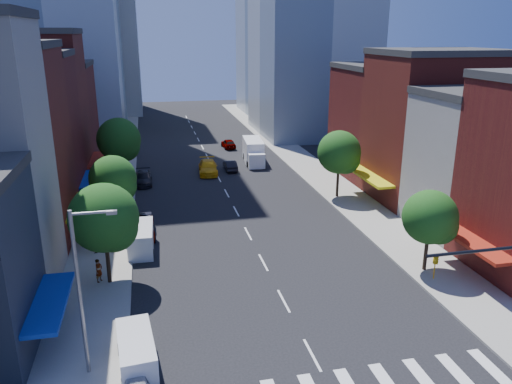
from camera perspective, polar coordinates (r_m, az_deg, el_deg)
ground at (r=29.41m, az=6.44°, el=-18.02°), size 220.00×220.00×0.00m
sidewalk_left at (r=64.91m, az=-15.76°, el=1.85°), size 5.00×120.00×0.15m
sidewalk_right at (r=67.96m, az=5.75°, el=3.14°), size 5.00×120.00×0.15m
bldg_left_3 at (r=53.92m, az=-26.06°, el=5.67°), size 12.00×8.00×15.00m
bldg_left_4 at (r=61.94m, az=-24.47°, el=8.18°), size 12.00×9.00×17.00m
bldg_left_5 at (r=71.45m, az=-22.80°, el=7.84°), size 12.00×10.00×13.00m
bldg_right_1 at (r=48.75m, az=24.83°, el=2.90°), size 12.00×8.00×12.00m
bldg_right_2 at (r=55.68m, az=19.57°, el=6.78°), size 12.00×10.00×15.00m
bldg_right_3 at (r=64.42m, az=14.87°, el=7.68°), size 12.00×10.00×13.00m
streetlight at (r=26.56m, az=-19.22°, el=-9.85°), size 2.25×0.25×9.00m
tree_left_near at (r=35.72m, az=-16.76°, el=-3.12°), size 4.80×4.80×7.30m
tree_left_mid at (r=46.26m, az=-15.85°, el=1.26°), size 4.20×4.20×6.65m
tree_left_far at (r=59.69m, az=-15.25°, el=5.61°), size 5.00×5.00×7.75m
tree_right_near at (r=38.50m, az=19.48°, el=-2.95°), size 4.00×4.00×6.20m
tree_right_far at (r=53.70m, az=9.65°, el=4.30°), size 4.60×4.60×7.20m
parked_car_second at (r=45.96m, az=-12.75°, el=-3.58°), size 1.70×4.60×1.51m
parked_car_third at (r=44.87m, az=-13.27°, el=-4.07°), size 2.80×5.89×1.62m
parked_car_rear at (r=60.40m, az=-12.76°, el=1.55°), size 2.04×4.96×1.44m
cargo_van_near at (r=28.35m, az=-13.48°, el=-17.63°), size 2.23×4.66×1.92m
cargo_van_far at (r=41.99m, az=-13.01°, el=-5.28°), size 2.12×4.93×2.07m
taxi at (r=63.66m, az=-5.51°, el=2.84°), size 2.74×5.82×1.64m
traffic_car_oncoming at (r=64.98m, az=-2.97°, el=3.06°), size 1.42×4.01×1.32m
traffic_car_far at (r=77.75m, az=-3.17°, el=5.55°), size 1.97×4.32×1.44m
box_truck at (r=68.68m, az=-0.28°, el=4.59°), size 2.97×7.91×3.11m
pedestrian_near at (r=37.57m, az=-17.53°, el=-8.55°), size 0.69×0.75×1.72m
pedestrian_far at (r=42.41m, az=-17.93°, el=-5.62°), size 0.83×0.92×1.55m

